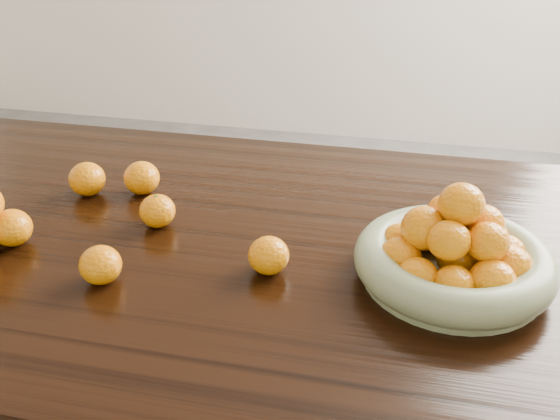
# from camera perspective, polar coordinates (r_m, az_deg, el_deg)

# --- Properties ---
(dining_table) EXTENTS (2.00, 1.00, 0.75)m
(dining_table) POSITION_cam_1_polar(r_m,az_deg,el_deg) (1.24, -1.76, -6.28)
(dining_table) COLOR black
(dining_table) RESTS_ON ground
(fruit_bowl) EXTENTS (0.34, 0.34, 0.18)m
(fruit_bowl) POSITION_cam_1_polar(r_m,az_deg,el_deg) (1.09, 15.67, -4.01)
(fruit_bowl) COLOR gray
(fruit_bowl) RESTS_ON dining_table
(loose_orange_0) EXTENTS (0.07, 0.07, 0.07)m
(loose_orange_0) POSITION_cam_1_polar(r_m,az_deg,el_deg) (1.25, -11.15, -0.08)
(loose_orange_0) COLOR orange
(loose_orange_0) RESTS_ON dining_table
(loose_orange_1) EXTENTS (0.07, 0.07, 0.07)m
(loose_orange_1) POSITION_cam_1_polar(r_m,az_deg,el_deg) (1.10, -16.09, -4.85)
(loose_orange_1) COLOR orange
(loose_orange_1) RESTS_ON dining_table
(loose_orange_2) EXTENTS (0.07, 0.07, 0.07)m
(loose_orange_2) POSITION_cam_1_polar(r_m,az_deg,el_deg) (1.08, -1.04, -4.17)
(loose_orange_2) COLOR orange
(loose_orange_2) RESTS_ON dining_table
(loose_orange_3) EXTENTS (0.08, 0.08, 0.07)m
(loose_orange_3) POSITION_cam_1_polar(r_m,az_deg,el_deg) (1.39, -12.52, 2.89)
(loose_orange_3) COLOR orange
(loose_orange_3) RESTS_ON dining_table
(loose_orange_4) EXTENTS (0.08, 0.08, 0.07)m
(loose_orange_4) POSITION_cam_1_polar(r_m,az_deg,el_deg) (1.41, -17.22, 2.73)
(loose_orange_4) COLOR orange
(loose_orange_4) RESTS_ON dining_table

